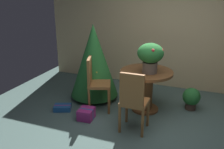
{
  "coord_description": "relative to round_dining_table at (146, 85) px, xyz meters",
  "views": [
    {
      "loc": [
        0.74,
        -3.41,
        2.19
      ],
      "look_at": [
        -0.71,
        0.31,
        0.8
      ],
      "focal_mm": 39.97,
      "sensor_mm": 36.0,
      "label": 1
    }
  ],
  "objects": [
    {
      "name": "ground_plane",
      "position": [
        0.22,
        -0.79,
        -0.51
      ],
      "size": [
        6.6,
        6.6,
        0.0
      ],
      "primitive_type": "plane",
      "color": "#4C6660"
    },
    {
      "name": "back_wall_panel",
      "position": [
        0.22,
        1.41,
        0.79
      ],
      "size": [
        6.0,
        0.1,
        2.6
      ],
      "primitive_type": "cube",
      "color": "beige",
      "rests_on": "ground_plane"
    },
    {
      "name": "round_dining_table",
      "position": [
        0.0,
        0.0,
        0.0
      ],
      "size": [
        0.96,
        0.96,
        0.77
      ],
      "color": "brown",
      "rests_on": "ground_plane"
    },
    {
      "name": "flower_vase",
      "position": [
        0.07,
        -0.07,
        0.58
      ],
      "size": [
        0.46,
        0.46,
        0.53
      ],
      "color": "#665B51",
      "rests_on": "round_dining_table"
    },
    {
      "name": "wooden_chair_near",
      "position": [
        0.0,
        -0.82,
        0.06
      ],
      "size": [
        0.41,
        0.4,
        1.02
      ],
      "color": "brown",
      "rests_on": "ground_plane"
    },
    {
      "name": "wooden_chair_left",
      "position": [
        -0.88,
        -0.32,
        0.06
      ],
      "size": [
        0.52,
        0.52,
        1.01
      ],
      "color": "brown",
      "rests_on": "ground_plane"
    },
    {
      "name": "holiday_tree",
      "position": [
        -1.12,
        0.15,
        0.3
      ],
      "size": [
        0.97,
        0.97,
        1.54
      ],
      "color": "brown",
      "rests_on": "ground_plane"
    },
    {
      "name": "gift_box_purple",
      "position": [
        -0.88,
        -0.72,
        -0.41
      ],
      "size": [
        0.28,
        0.3,
        0.19
      ],
      "color": "#9E287A",
      "rests_on": "ground_plane"
    },
    {
      "name": "gift_box_blue",
      "position": [
        -1.45,
        -0.59,
        -0.46
      ],
      "size": [
        0.37,
        0.32,
        0.1
      ],
      "color": "#1E569E",
      "rests_on": "ground_plane"
    },
    {
      "name": "potted_plant",
      "position": [
        0.8,
        0.33,
        -0.27
      ],
      "size": [
        0.33,
        0.33,
        0.42
      ],
      "color": "#4C382D",
      "rests_on": "ground_plane"
    }
  ]
}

